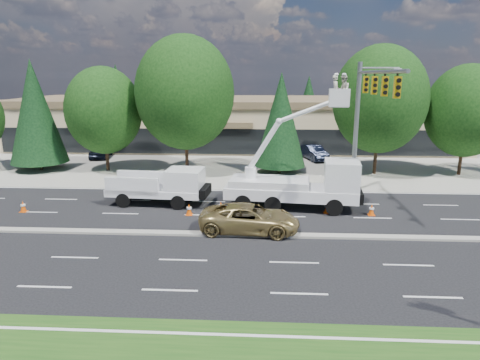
# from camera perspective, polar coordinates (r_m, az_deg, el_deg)

# --- Properties ---
(ground) EXTENTS (140.00, 140.00, 0.00)m
(ground) POSITION_cam_1_polar(r_m,az_deg,el_deg) (22.71, -6.13, -7.24)
(ground) COLOR black
(ground) RESTS_ON ground
(concrete_apron) EXTENTS (140.00, 22.00, 0.01)m
(concrete_apron) POSITION_cam_1_polar(r_m,az_deg,el_deg) (41.86, -1.80, 2.61)
(concrete_apron) COLOR gray
(concrete_apron) RESTS_ON ground
(road_median) EXTENTS (120.00, 0.55, 0.12)m
(road_median) POSITION_cam_1_polar(r_m,az_deg,el_deg) (22.69, -6.13, -7.10)
(road_median) COLOR gray
(road_median) RESTS_ON ground
(strip_mall) EXTENTS (50.40, 15.40, 5.50)m
(strip_mall) POSITION_cam_1_polar(r_m,az_deg,el_deg) (51.28, -0.87, 7.87)
(strip_mall) COLOR #C5AE87
(strip_mall) RESTS_ON ground
(tree_front_b) EXTENTS (4.81, 4.81, 9.49)m
(tree_front_b) POSITION_cam_1_polar(r_m,az_deg,el_deg) (41.00, -25.65, 8.22)
(tree_front_b) COLOR #332114
(tree_front_b) RESTS_ON ground
(tree_front_c) EXTENTS (6.42, 6.42, 8.91)m
(tree_front_c) POSITION_cam_1_polar(r_m,az_deg,el_deg) (38.49, -17.71, 8.82)
(tree_front_c) COLOR #332114
(tree_front_c) RESTS_ON ground
(tree_front_d) EXTENTS (8.24, 8.24, 11.43)m
(tree_front_d) POSITION_cam_1_polar(r_m,az_deg,el_deg) (36.53, -7.35, 11.44)
(tree_front_d) COLOR #332114
(tree_front_d) RESTS_ON ground
(tree_front_e) EXTENTS (4.26, 4.26, 8.41)m
(tree_front_e) POSITION_cam_1_polar(r_m,az_deg,el_deg) (36.12, 5.46, 7.99)
(tree_front_e) COLOR #332114
(tree_front_e) RESTS_ON ground
(tree_front_f) EXTENTS (7.64, 7.64, 10.60)m
(tree_front_f) POSITION_cam_1_polar(r_m,az_deg,el_deg) (37.18, 18.14, 10.17)
(tree_front_f) COLOR #332114
(tree_front_f) RESTS_ON ground
(tree_front_g) EXTENTS (6.54, 6.54, 9.07)m
(tree_front_g) POSITION_cam_1_polar(r_m,az_deg,el_deg) (39.60, 27.97, 8.14)
(tree_front_g) COLOR #332114
(tree_front_g) RESTS_ON ground
(tree_back_a) EXTENTS (4.93, 4.93, 9.72)m
(tree_back_a) POSITION_cam_1_polar(r_m,az_deg,el_deg) (66.56, -16.06, 10.76)
(tree_back_a) COLOR #332114
(tree_back_a) RESTS_ON ground
(tree_back_b) EXTENTS (5.52, 5.52, 10.89)m
(tree_back_b) POSITION_cam_1_polar(r_m,az_deg,el_deg) (63.40, -3.80, 11.70)
(tree_back_b) COLOR #332114
(tree_back_b) RESTS_ON ground
(tree_back_c) EXTENTS (4.11, 4.11, 8.11)m
(tree_back_c) POSITION_cam_1_polar(r_m,az_deg,el_deg) (63.35, 9.11, 10.21)
(tree_back_c) COLOR #332114
(tree_back_c) RESTS_ON ground
(tree_back_d) EXTENTS (5.13, 5.13, 10.11)m
(tree_back_d) POSITION_cam_1_polar(r_m,az_deg,el_deg) (65.61, 19.81, 10.64)
(tree_back_d) COLOR #332114
(tree_back_d) RESTS_ON ground
(signal_mast) EXTENTS (2.76, 10.16, 9.00)m
(signal_mast) POSITION_cam_1_polar(r_m,az_deg,el_deg) (28.77, 16.35, 9.13)
(signal_mast) COLOR gray
(signal_mast) RESTS_ON ground
(utility_pickup) EXTENTS (6.24, 2.77, 2.33)m
(utility_pickup) POSITION_cam_1_polar(r_m,az_deg,el_deg) (27.96, -10.25, -1.26)
(utility_pickup) COLOR white
(utility_pickup) RESTS_ON ground
(bucket_truck) EXTENTS (8.35, 3.36, 8.25)m
(bucket_truck) POSITION_cam_1_polar(r_m,az_deg,el_deg) (26.69, 8.49, -0.05)
(bucket_truck) COLOR white
(bucket_truck) RESTS_ON ground
(traffic_cone_a) EXTENTS (0.40, 0.40, 0.70)m
(traffic_cone_a) POSITION_cam_1_polar(r_m,az_deg,el_deg) (29.28, -26.94, -3.16)
(traffic_cone_a) COLOR #E24F07
(traffic_cone_a) RESTS_ON ground
(traffic_cone_b) EXTENTS (0.40, 0.40, 0.70)m
(traffic_cone_b) POSITION_cam_1_polar(r_m,az_deg,el_deg) (25.71, -6.80, -3.92)
(traffic_cone_b) COLOR #E24F07
(traffic_cone_b) RESTS_ON ground
(traffic_cone_c) EXTENTS (0.40, 0.40, 0.70)m
(traffic_cone_c) POSITION_cam_1_polar(r_m,az_deg,el_deg) (26.06, -2.57, -3.59)
(traffic_cone_c) COLOR #E24F07
(traffic_cone_c) RESTS_ON ground
(traffic_cone_d) EXTENTS (0.40, 0.40, 0.70)m
(traffic_cone_d) POSITION_cam_1_polar(r_m,az_deg,el_deg) (26.37, 11.54, -3.65)
(traffic_cone_d) COLOR #E24F07
(traffic_cone_d) RESTS_ON ground
(traffic_cone_e) EXTENTS (0.40, 0.40, 0.70)m
(traffic_cone_e) POSITION_cam_1_polar(r_m,az_deg,el_deg) (26.66, 17.14, -3.81)
(traffic_cone_e) COLOR #E24F07
(traffic_cone_e) RESTS_ON ground
(minivan) EXTENTS (5.42, 2.76, 1.47)m
(minivan) POSITION_cam_1_polar(r_m,az_deg,el_deg) (22.75, 1.29, -5.15)
(minivan) COLOR #9B844B
(minivan) RESTS_ON ground
(parked_car_west) EXTENTS (2.43, 4.64, 1.51)m
(parked_car_west) POSITION_cam_1_polar(r_m,az_deg,el_deg) (45.61, -18.07, 3.82)
(parked_car_west) COLOR black
(parked_car_west) RESTS_ON ground
(parked_car_east) EXTENTS (2.71, 4.63, 1.44)m
(parked_car_east) POSITION_cam_1_polar(r_m,az_deg,el_deg) (42.85, 9.81, 3.65)
(parked_car_east) COLOR black
(parked_car_east) RESTS_ON ground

